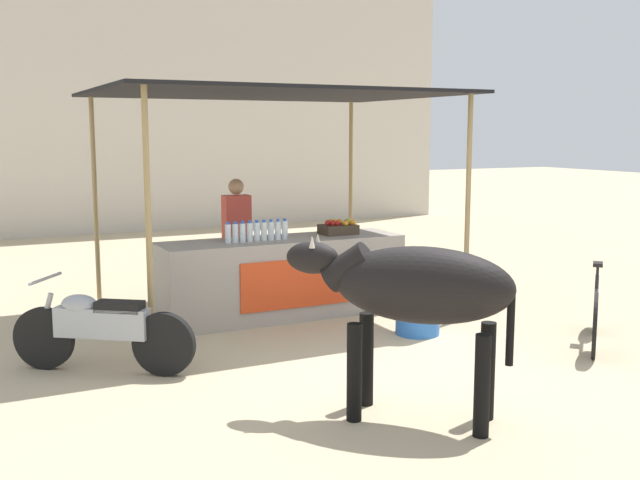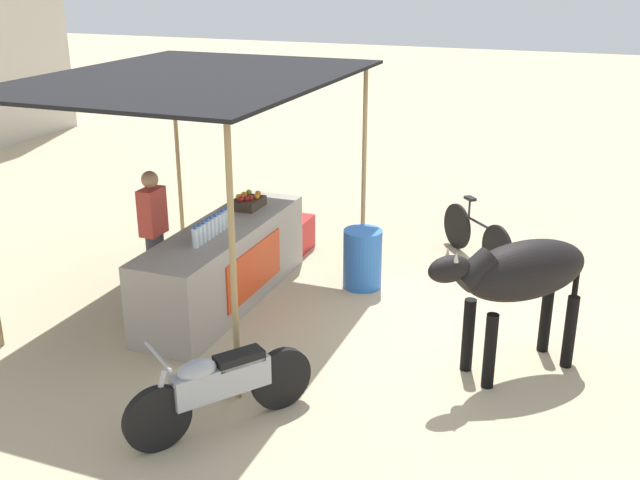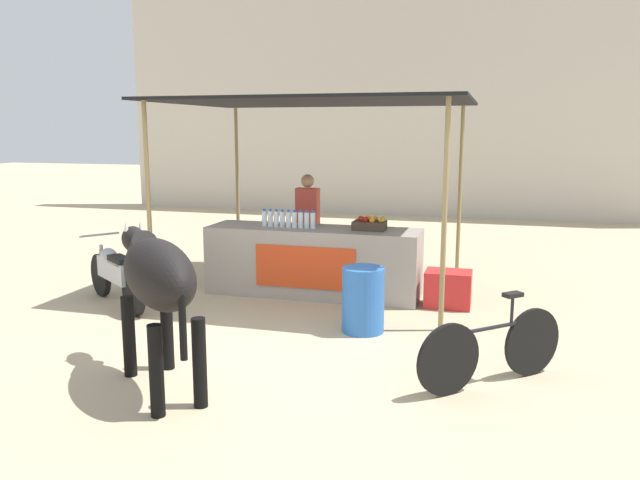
{
  "view_description": "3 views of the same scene",
  "coord_description": "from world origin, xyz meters",
  "views": [
    {
      "loc": [
        -3.57,
        -6.03,
        2.25
      ],
      "look_at": [
        -0.05,
        1.07,
        1.09
      ],
      "focal_mm": 42.0,
      "sensor_mm": 36.0,
      "label": 1
    },
    {
      "loc": [
        -7.37,
        -1.9,
        3.89
      ],
      "look_at": [
        -0.02,
        0.95,
        0.97
      ],
      "focal_mm": 42.0,
      "sensor_mm": 36.0,
      "label": 2
    },
    {
      "loc": [
        2.45,
        -6.05,
        2.33
      ],
      "look_at": [
        0.4,
        1.13,
        0.99
      ],
      "focal_mm": 35.0,
      "sensor_mm": 36.0,
      "label": 3
    }
  ],
  "objects": [
    {
      "name": "stall_awning",
      "position": [
        0.0,
        2.5,
        2.61
      ],
      "size": [
        4.2,
        3.2,
        2.72
      ],
      "color": "black",
      "rests_on": "ground"
    },
    {
      "name": "building_wall_far",
      "position": [
        0.0,
        10.95,
        3.35
      ],
      "size": [
        16.0,
        0.5,
        6.7
      ],
      "primitive_type": "cube",
      "color": "beige",
      "rests_on": "ground"
    },
    {
      "name": "cooler_box",
      "position": [
        1.89,
        2.1,
        0.24
      ],
      "size": [
        0.6,
        0.44,
        0.48
      ],
      "primitive_type": "cube",
      "color": "red",
      "rests_on": "ground"
    },
    {
      "name": "vendor_behind_counter",
      "position": [
        -0.31,
        2.95,
        0.85
      ],
      "size": [
        0.34,
        0.22,
        1.65
      ],
      "color": "#383842",
      "rests_on": "ground"
    },
    {
      "name": "fruit_crate",
      "position": [
        0.79,
        2.25,
        1.04
      ],
      "size": [
        0.44,
        0.32,
        0.18
      ],
      "color": "#3F3326",
      "rests_on": "stall_counter"
    },
    {
      "name": "motorcycle_parked",
      "position": [
        -2.39,
        0.98,
        0.43
      ],
      "size": [
        1.5,
        1.12,
        0.9
      ],
      "color": "black",
      "rests_on": "ground"
    },
    {
      "name": "water_barrel",
      "position": [
        1.02,
        0.78,
        0.38
      ],
      "size": [
        0.49,
        0.49,
        0.76
      ],
      "primitive_type": "cylinder",
      "color": "blue",
      "rests_on": "ground"
    },
    {
      "name": "cow",
      "position": [
        -0.41,
        -1.29,
        1.03
      ],
      "size": [
        1.55,
        1.54,
        1.44
      ],
      "color": "black",
      "rests_on": "ground"
    },
    {
      "name": "water_bottle_row",
      "position": [
        -0.35,
        2.15,
        1.07
      ],
      "size": [
        0.79,
        0.07,
        0.25
      ],
      "color": "silver",
      "rests_on": "stall_counter"
    },
    {
      "name": "bicycle_leaning",
      "position": [
        2.48,
        -0.4,
        0.35
      ],
      "size": [
        1.24,
        1.16,
        0.85
      ],
      "color": "black",
      "rests_on": "ground"
    },
    {
      "name": "stall_counter",
      "position": [
        0.0,
        2.2,
        0.48
      ],
      "size": [
        3.0,
        0.82,
        0.96
      ],
      "color": "#9E9389",
      "rests_on": "ground"
    },
    {
      "name": "ground_plane",
      "position": [
        0.0,
        0.0,
        0.0
      ],
      "size": [
        60.0,
        60.0,
        0.0
      ],
      "primitive_type": "plane",
      "color": "tan"
    }
  ]
}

